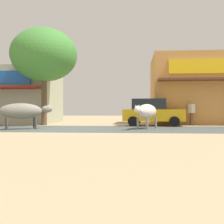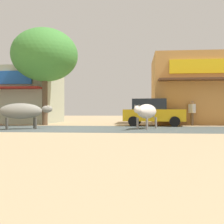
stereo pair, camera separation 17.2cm
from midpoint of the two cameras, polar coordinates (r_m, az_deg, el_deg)
The scene contains 8 objects.
ground at distance 14.35m, azimuth -10.38°, elevation -3.42°, with size 80.00×80.00×0.00m, color tan.
asphalt_road at distance 14.35m, azimuth -10.38°, elevation -3.41°, with size 72.00×5.23×0.00m, color #464F4C.
storefront_right_club at distance 21.24m, azimuth 20.24°, elevation 4.27°, with size 8.91×5.84×4.82m.
roadside_tree at distance 18.46m, azimuth -14.21°, elevation 11.39°, with size 4.23×4.23×6.20m.
parked_hatchback_car at distance 16.87m, azimuth 8.16°, elevation -0.02°, with size 3.81×2.15×1.64m.
cow_near_brown at distance 14.33m, azimuth -18.50°, elevation 0.17°, with size 2.51×1.69×1.29m.
cow_far_dark at distance 14.01m, azimuth 6.88°, elevation 0.10°, with size 1.44×2.59×1.26m.
pedestrian_by_shop at distance 17.89m, azimuth 15.90°, elevation 0.20°, with size 0.42×0.61×1.56m.
Camera 1 is at (3.63, -13.84, 0.90)m, focal length 43.94 mm.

